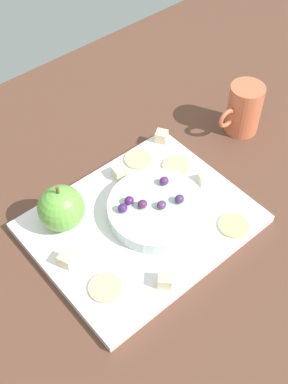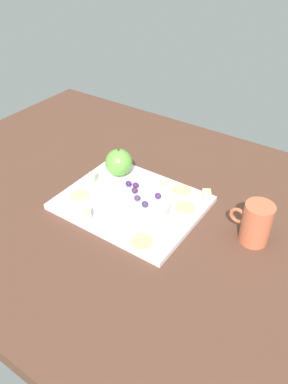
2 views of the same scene
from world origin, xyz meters
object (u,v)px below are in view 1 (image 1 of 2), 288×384
object	(u,v)px
cheese_cube_4	(205,180)
grape_0	(142,204)
cheese_cube_3	(67,259)
cracker_3	(234,225)
grape_3	(166,182)
grape_2	(179,199)
cheese_cube_0	(165,280)
cheese_cube_2	(162,136)
cracker_2	(138,159)
cracker_1	(105,288)
grape_1	(162,205)
cup	(244,109)
cheese_cube_1	(119,172)
grape_5	(124,210)
serving_dish	(157,209)
platter	(141,223)
cracker_0	(176,166)
grape_4	(129,200)
apple_whole	(61,208)

from	to	relation	value
cheese_cube_4	grape_0	size ratio (longest dim) A/B	1.29
cheese_cube_3	cracker_3	world-z (taller)	cheese_cube_3
grape_3	grape_2	bearing A→B (deg)	79.27
cheese_cube_0	grape_0	size ratio (longest dim) A/B	1.29
cheese_cube_4	grape_3	size ratio (longest dim) A/B	1.29
cheese_cube_2	grape_3	size ratio (longest dim) A/B	1.29
cracker_2	cracker_3	bearing A→B (deg)	95.72
cheese_cube_2	cracker_1	size ratio (longest dim) A/B	0.42
cheese_cube_0	grape_3	world-z (taller)	grape_3
cheese_cube_4	grape_0	bearing A→B (deg)	-7.12
grape_1	cup	xyz separation A→B (cm)	(-26.91, -6.88, 0.41)
cracker_2	cheese_cube_1	bearing A→B (deg)	10.03
grape_2	grape_5	bearing A→B (deg)	-26.88
serving_dish	cracker_2	bearing A→B (deg)	-116.44
platter	cheese_cube_1	size ratio (longest dim) A/B	16.37
cheese_cube_2	grape_2	world-z (taller)	grape_2
platter	grape_1	distance (cm)	5.04
cheese_cube_4	cheese_cube_0	bearing A→B (deg)	28.70
cheese_cube_2	cup	world-z (taller)	cup
cheese_cube_4	grape_2	size ratio (longest dim) A/B	1.29
cracker_0	cracker_1	xyz separation A→B (cm)	(24.44, 11.03, 0.00)
platter	grape_1	bearing A→B (deg)	151.89
cheese_cube_0	cup	xyz separation A→B (cm)	(-34.76, -16.45, 2.45)
grape_0	cheese_cube_2	bearing A→B (deg)	-141.79
grape_4	cup	bearing A→B (deg)	-174.61
grape_1	cracker_3	bearing A→B (deg)	129.98
cheese_cube_3	grape_3	size ratio (longest dim) A/B	1.29
cheese_cube_1	cracker_0	xyz separation A→B (cm)	(-9.11, 4.78, -0.84)
cheese_cube_0	cup	bearing A→B (deg)	-154.67
platter	cheese_cube_0	size ratio (longest dim) A/B	16.37
platter	cheese_cube_1	xyz separation A→B (cm)	(-3.31, -9.79, 1.79)
cracker_0	grape_3	distance (cm)	7.42
cracker_2	apple_whole	bearing A→B (deg)	9.11
grape_4	grape_2	bearing A→B (deg)	141.10
cheese_cube_4	grape_0	xyz separation A→B (cm)	(12.74, -1.59, 2.10)
cheese_cube_0	cheese_cube_1	bearing A→B (deg)	-111.54
apple_whole	cheese_cube_3	distance (cm)	8.23
apple_whole	grape_1	xyz separation A→B (cm)	(-12.67, 9.32, -0.64)
platter	grape_2	size ratio (longest dim) A/B	21.19
grape_3	cheese_cube_2	bearing A→B (deg)	-129.09
serving_dish	cup	world-z (taller)	cup
cracker_0	grape_0	size ratio (longest dim) A/B	3.08
apple_whole	grape_0	world-z (taller)	apple_whole
serving_dish	cheese_cube_2	world-z (taller)	serving_dish
cracker_3	grape_3	world-z (taller)	grape_3
cheese_cube_0	cheese_cube_1	world-z (taller)	same
grape_2	grape_3	xyz separation A→B (cm)	(-0.77, -4.05, -0.04)
grape_3	grape_4	xyz separation A→B (cm)	(7.02, -0.99, -0.03)
apple_whole	cup	world-z (taller)	cup
cheese_cube_3	grape_1	distance (cm)	17.01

